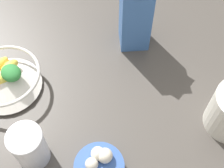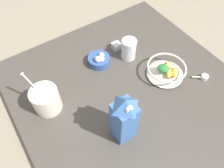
% 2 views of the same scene
% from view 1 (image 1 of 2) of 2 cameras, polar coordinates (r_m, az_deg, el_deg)
% --- Properties ---
extents(ground_plane, '(6.00, 6.00, 0.00)m').
position_cam_1_polar(ground_plane, '(0.96, -4.95, -2.96)').
color(ground_plane, gray).
extents(countertop, '(1.14, 1.14, 0.04)m').
position_cam_1_polar(countertop, '(0.94, -5.05, -2.33)').
color(countertop, '#47423D').
rests_on(countertop, ground_plane).
extents(fruit_bowl, '(0.21, 0.21, 0.09)m').
position_cam_1_polar(fruit_bowl, '(0.95, -18.94, 0.93)').
color(fruit_bowl, silver).
rests_on(fruit_bowl, countertop).
extents(milk_carton, '(0.09, 0.09, 0.28)m').
position_cam_1_polar(milk_carton, '(0.94, 4.40, 13.60)').
color(milk_carton, '#3D6BB2').
rests_on(milk_carton, countertop).
extents(drinking_cup, '(0.09, 0.09, 0.13)m').
position_cam_1_polar(drinking_cup, '(0.80, -14.91, -10.99)').
color(drinking_cup, white).
rests_on(drinking_cup, countertop).
extents(garlic_bowl, '(0.12, 0.12, 0.08)m').
position_cam_1_polar(garlic_bowl, '(0.80, -2.33, -14.89)').
color(garlic_bowl, '#3356A3').
rests_on(garlic_bowl, countertop).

